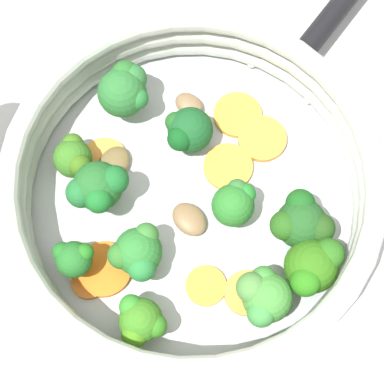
{
  "coord_description": "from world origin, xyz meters",
  "views": [
    {
      "loc": [
        0.11,
        0.13,
        0.53
      ],
      "look_at": [
        0.0,
        0.0,
        0.03
      ],
      "focal_mm": 60.0,
      "sensor_mm": 36.0,
      "label": 1
    }
  ],
  "objects_px": {
    "carrot_slice_7": "(259,136)",
    "carrot_slice_2": "(227,166)",
    "carrot_slice_3": "(101,172)",
    "mushroom_piece_1": "(189,219)",
    "skillet": "(192,200)",
    "broccoli_floret_6": "(74,258)",
    "carrot_slice_6": "(102,267)",
    "carrot_slice_8": "(247,293)",
    "broccoli_floret_2": "(301,222)",
    "broccoli_floret_4": "(188,131)",
    "broccoli_floret_8": "(74,158)",
    "broccoli_floret_5": "(235,203)",
    "broccoli_floret_3": "(140,321)",
    "carrot_slice_5": "(91,284)",
    "carrot_slice_0": "(104,160)",
    "broccoli_floret_10": "(125,89)",
    "broccoli_floret_7": "(98,188)",
    "mushroom_piece_2": "(189,104)",
    "carrot_slice_1": "(238,115)",
    "mushroom_piece_0": "(113,164)",
    "broccoli_floret_9": "(312,268)",
    "broccoli_floret_1": "(137,253)",
    "carrot_slice_4": "(206,286)",
    "broccoli_floret_0": "(264,296)"
  },
  "relations": [
    {
      "from": "broccoli_floret_10",
      "to": "broccoli_floret_5",
      "type": "bearing_deg",
      "value": 92.04
    },
    {
      "from": "broccoli_floret_5",
      "to": "mushroom_piece_0",
      "type": "xyz_separation_m",
      "value": [
        0.05,
        -0.1,
        -0.02
      ]
    },
    {
      "from": "broccoli_floret_1",
      "to": "broccoli_floret_2",
      "type": "relative_size",
      "value": 0.91
    },
    {
      "from": "carrot_slice_6",
      "to": "carrot_slice_8",
      "type": "distance_m",
      "value": 0.12
    },
    {
      "from": "skillet",
      "to": "broccoli_floret_6",
      "type": "bearing_deg",
      "value": -8.39
    },
    {
      "from": "carrot_slice_8",
      "to": "broccoli_floret_7",
      "type": "xyz_separation_m",
      "value": [
        0.04,
        -0.14,
        0.03
      ]
    },
    {
      "from": "broccoli_floret_9",
      "to": "broccoli_floret_1",
      "type": "bearing_deg",
      "value": -46.53
    },
    {
      "from": "broccoli_floret_10",
      "to": "broccoli_floret_7",
      "type": "bearing_deg",
      "value": 36.78
    },
    {
      "from": "carrot_slice_8",
      "to": "broccoli_floret_8",
      "type": "distance_m",
      "value": 0.18
    },
    {
      "from": "carrot_slice_2",
      "to": "carrot_slice_3",
      "type": "distance_m",
      "value": 0.11
    },
    {
      "from": "skillet",
      "to": "broccoli_floret_5",
      "type": "bearing_deg",
      "value": 119.58
    },
    {
      "from": "carrot_slice_8",
      "to": "broccoli_floret_10",
      "type": "xyz_separation_m",
      "value": [
        -0.03,
        -0.19,
        0.03
      ]
    },
    {
      "from": "broccoli_floret_5",
      "to": "broccoli_floret_7",
      "type": "xyz_separation_m",
      "value": [
        0.08,
        -0.08,
        0.01
      ]
    },
    {
      "from": "carrot_slice_1",
      "to": "broccoli_floret_9",
      "type": "height_order",
      "value": "broccoli_floret_9"
    },
    {
      "from": "broccoli_floret_2",
      "to": "broccoli_floret_10",
      "type": "height_order",
      "value": "broccoli_floret_10"
    },
    {
      "from": "carrot_slice_1",
      "to": "broccoli_floret_4",
      "type": "bearing_deg",
      "value": -11.12
    },
    {
      "from": "broccoli_floret_2",
      "to": "broccoli_floret_4",
      "type": "xyz_separation_m",
      "value": [
        0.01,
        -0.12,
        -0.01
      ]
    },
    {
      "from": "carrot_slice_7",
      "to": "carrot_slice_2",
      "type": "bearing_deg",
      "value": 2.96
    },
    {
      "from": "carrot_slice_1",
      "to": "broccoli_floret_9",
      "type": "bearing_deg",
      "value": 69.0
    },
    {
      "from": "carrot_slice_4",
      "to": "broccoli_floret_3",
      "type": "relative_size",
      "value": 0.79
    },
    {
      "from": "carrot_slice_8",
      "to": "mushroom_piece_0",
      "type": "distance_m",
      "value": 0.16
    },
    {
      "from": "carrot_slice_3",
      "to": "mushroom_piece_1",
      "type": "relative_size",
      "value": 1.14
    },
    {
      "from": "carrot_slice_3",
      "to": "carrot_slice_2",
      "type": "bearing_deg",
      "value": 142.33
    },
    {
      "from": "broccoli_floret_6",
      "to": "carrot_slice_4",
      "type": "bearing_deg",
      "value": 129.82
    },
    {
      "from": "broccoli_floret_6",
      "to": "broccoli_floret_9",
      "type": "distance_m",
      "value": 0.19
    },
    {
      "from": "carrot_slice_8",
      "to": "mushroom_piece_2",
      "type": "relative_size",
      "value": 1.39
    },
    {
      "from": "broccoli_floret_1",
      "to": "broccoli_floret_5",
      "type": "distance_m",
      "value": 0.09
    },
    {
      "from": "broccoli_floret_10",
      "to": "mushroom_piece_1",
      "type": "height_order",
      "value": "broccoli_floret_10"
    },
    {
      "from": "carrot_slice_3",
      "to": "carrot_slice_7",
      "type": "xyz_separation_m",
      "value": [
        -0.13,
        0.06,
        0.0
      ]
    },
    {
      "from": "carrot_slice_6",
      "to": "broccoli_floret_8",
      "type": "xyz_separation_m",
      "value": [
        -0.04,
        -0.08,
        0.02
      ]
    },
    {
      "from": "carrot_slice_7",
      "to": "mushroom_piece_2",
      "type": "bearing_deg",
      "value": -65.99
    },
    {
      "from": "carrot_slice_4",
      "to": "broccoli_floret_2",
      "type": "height_order",
      "value": "broccoli_floret_2"
    },
    {
      "from": "carrot_slice_7",
      "to": "broccoli_floret_9",
      "type": "distance_m",
      "value": 0.13
    },
    {
      "from": "broccoli_floret_5",
      "to": "carrot_slice_1",
      "type": "bearing_deg",
      "value": -134.67
    },
    {
      "from": "skillet",
      "to": "carrot_slice_3",
      "type": "xyz_separation_m",
      "value": [
        0.04,
        -0.07,
        0.01
      ]
    },
    {
      "from": "broccoli_floret_8",
      "to": "broccoli_floret_2",
      "type": "bearing_deg",
      "value": 121.53
    },
    {
      "from": "broccoli_floret_5",
      "to": "mushroom_piece_1",
      "type": "relative_size",
      "value": 1.27
    },
    {
      "from": "carrot_slice_4",
      "to": "broccoli_floret_6",
      "type": "xyz_separation_m",
      "value": [
        0.07,
        -0.08,
        0.02
      ]
    },
    {
      "from": "carrot_slice_2",
      "to": "carrot_slice_4",
      "type": "relative_size",
      "value": 1.27
    },
    {
      "from": "carrot_slice_0",
      "to": "mushroom_piece_0",
      "type": "distance_m",
      "value": 0.01
    },
    {
      "from": "broccoli_floret_6",
      "to": "broccoli_floret_8",
      "type": "height_order",
      "value": "broccoli_floret_6"
    },
    {
      "from": "broccoli_floret_0",
      "to": "broccoli_floret_7",
      "type": "relative_size",
      "value": 1.01
    },
    {
      "from": "carrot_slice_2",
      "to": "broccoli_floret_3",
      "type": "xyz_separation_m",
      "value": [
        0.14,
        0.06,
        0.02
      ]
    },
    {
      "from": "broccoli_floret_6",
      "to": "mushroom_piece_2",
      "type": "distance_m",
      "value": 0.17
    },
    {
      "from": "mushroom_piece_0",
      "to": "broccoli_floret_2",
      "type": "bearing_deg",
      "value": 117.97
    },
    {
      "from": "broccoli_floret_4",
      "to": "broccoli_floret_9",
      "type": "height_order",
      "value": "broccoli_floret_9"
    },
    {
      "from": "broccoli_floret_5",
      "to": "carrot_slice_7",
      "type": "bearing_deg",
      "value": -150.65
    },
    {
      "from": "carrot_slice_8",
      "to": "broccoli_floret_6",
      "type": "relative_size",
      "value": 0.88
    },
    {
      "from": "carrot_slice_0",
      "to": "broccoli_floret_10",
      "type": "height_order",
      "value": "broccoli_floret_10"
    },
    {
      "from": "carrot_slice_5",
      "to": "mushroom_piece_1",
      "type": "distance_m",
      "value": 0.1
    }
  ]
}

